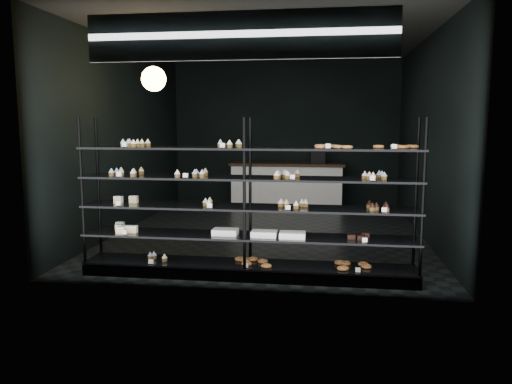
# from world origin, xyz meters

# --- Properties ---
(room) EXTENTS (5.01, 6.01, 3.20)m
(room) POSITION_xyz_m (0.00, 0.00, 1.60)
(room) COLOR black
(room) RESTS_ON ground
(display_shelf) EXTENTS (4.00, 0.50, 1.91)m
(display_shelf) POSITION_xyz_m (-0.01, -2.45, 0.63)
(display_shelf) COLOR black
(display_shelf) RESTS_ON room
(signage) EXTENTS (3.30, 0.05, 0.50)m
(signage) POSITION_xyz_m (0.00, -2.93, 2.75)
(signage) COLOR #0C2040
(signage) RESTS_ON room
(pendant_lamp) EXTENTS (0.34, 0.34, 0.90)m
(pendant_lamp) POSITION_xyz_m (-1.47, -1.41, 2.45)
(pendant_lamp) COLOR black
(pendant_lamp) RESTS_ON room
(service_counter) EXTENTS (2.45, 0.65, 1.23)m
(service_counter) POSITION_xyz_m (0.11, 2.50, 0.50)
(service_counter) COLOR white
(service_counter) RESTS_ON room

